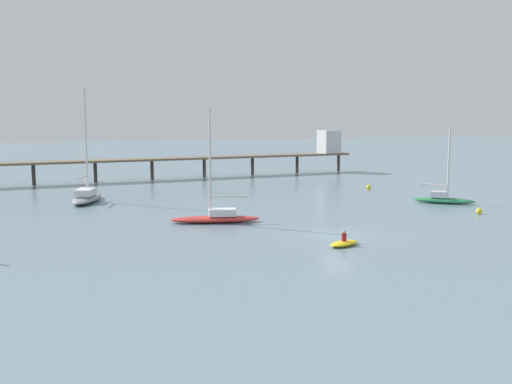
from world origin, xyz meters
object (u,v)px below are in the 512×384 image
Objects in this scene: mooring_buoy_mid at (369,187)px; sailboat_red at (216,216)px; sailboat_gray at (87,196)px; sailboat_green at (443,198)px; mooring_buoy_near at (479,211)px; dinghy_yellow at (344,243)px; pier at (234,153)px.

sailboat_red is at bearing -149.39° from mooring_buoy_mid.
sailboat_gray is 38.56m from sailboat_green.
mooring_buoy_near is (-1.67, -7.02, -0.29)m from sailboat_green.
sailboat_gray reaches higher than mooring_buoy_mid.
sailboat_red reaches higher than sailboat_green.
sailboat_green is 7.22m from mooring_buoy_near.
dinghy_yellow is 5.17× the size of mooring_buoy_near.
pier is 6.06× the size of sailboat_red.
dinghy_yellow reaches higher than mooring_buoy_mid.
sailboat_gray is at bearing 115.71° from dinghy_yellow.
pier is 38.34m from sailboat_green.
sailboat_red is 25.12m from mooring_buoy_near.
pier is at bearing 100.95° from mooring_buoy_near.
pier is 25.41m from mooring_buoy_mid.
mooring_buoy_near is (24.53, -5.38, -0.31)m from sailboat_red.
sailboat_red is 17.32× the size of mooring_buoy_near.
sailboat_red is 26.26m from sailboat_green.
sailboat_green is at bearing 34.17° from dinghy_yellow.
pier is 102.83× the size of mooring_buoy_mid.
mooring_buoy_near is (33.53, -22.76, -0.42)m from sailboat_gray.
sailboat_red is 1.22× the size of sailboat_green.
dinghy_yellow is at bearing -101.81° from pier.
mooring_buoy_mid reaches higher than mooring_buoy_near.
dinghy_yellow is at bearing -159.62° from mooring_buoy_near.
sailboat_red reaches higher than pier.
sailboat_gray reaches higher than mooring_buoy_near.
sailboat_red is 13.61m from dinghy_yellow.
mooring_buoy_near is at bearing -103.42° from sailboat_green.
sailboat_green is 14.24× the size of mooring_buoy_near.
dinghy_yellow is (14.38, -29.87, -0.50)m from sailboat_gray.
pier reaches higher than mooring_buoy_mid.
sailboat_gray is 21.17× the size of mooring_buoy_mid.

